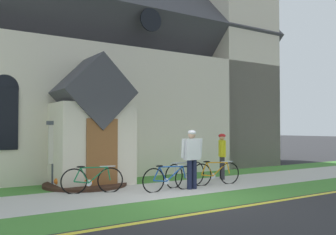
# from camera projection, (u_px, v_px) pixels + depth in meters

# --- Properties ---
(ground) EXTENTS (140.00, 140.00, 0.00)m
(ground) POSITION_uv_depth(u_px,v_px,m) (119.00, 181.00, 12.80)
(ground) COLOR #2B2B2D
(sidewalk_slab) EXTENTS (32.00, 2.52, 0.01)m
(sidewalk_slab) POSITION_uv_depth(u_px,v_px,m) (196.00, 186.00, 11.62)
(sidewalk_slab) COLOR #B7B5AD
(sidewalk_slab) RESTS_ON ground
(grass_verge) EXTENTS (32.00, 1.60, 0.01)m
(grass_verge) POSITION_uv_depth(u_px,v_px,m) (243.00, 196.00, 9.89)
(grass_verge) COLOR #427F33
(grass_verge) RESTS_ON ground
(church_lawn) EXTENTS (24.00, 1.59, 0.01)m
(church_lawn) POSITION_uv_depth(u_px,v_px,m) (161.00, 178.00, 13.35)
(church_lawn) COLOR #427F33
(church_lawn) RESTS_ON ground
(curb_paint_stripe) EXTENTS (28.00, 0.16, 0.01)m
(curb_paint_stripe) POSITION_uv_depth(u_px,v_px,m) (271.00, 202.00, 9.10)
(curb_paint_stripe) COLOR yellow
(curb_paint_stripe) RESTS_ON ground
(church_building) EXTENTS (15.13, 11.83, 12.96)m
(church_building) POSITION_uv_depth(u_px,v_px,m) (111.00, 70.00, 18.31)
(church_building) COLOR beige
(church_building) RESTS_ON ground
(church_sign) EXTENTS (2.24, 0.25, 2.03)m
(church_sign) POSITION_uv_depth(u_px,v_px,m) (82.00, 143.00, 11.91)
(church_sign) COLOR #474C56
(church_sign) RESTS_ON ground
(flower_bed) EXTENTS (2.59, 2.59, 0.34)m
(flower_bed) POSITION_uv_depth(u_px,v_px,m) (85.00, 184.00, 11.62)
(flower_bed) COLOR #382319
(flower_bed) RESTS_ON ground
(bicycle_yellow) EXTENTS (1.72, 0.35, 0.79)m
(bicycle_yellow) POSITION_uv_depth(u_px,v_px,m) (215.00, 173.00, 11.86)
(bicycle_yellow) COLOR black
(bicycle_yellow) RESTS_ON ground
(bicycle_black) EXTENTS (1.65, 0.55, 0.79)m
(bicycle_black) POSITION_uv_depth(u_px,v_px,m) (92.00, 180.00, 10.33)
(bicycle_black) COLOR black
(bicycle_black) RESTS_ON ground
(bicycle_white) EXTENTS (1.74, 0.37, 0.82)m
(bicycle_white) POSITION_uv_depth(u_px,v_px,m) (186.00, 174.00, 11.59)
(bicycle_white) COLOR black
(bicycle_white) RESTS_ON ground
(bicycle_silver) EXTENTS (1.78, 0.10, 0.78)m
(bicycle_silver) POSITION_uv_depth(u_px,v_px,m) (169.00, 178.00, 10.71)
(bicycle_silver) COLOR black
(bicycle_silver) RESTS_ON ground
(cyclist_in_red_jersey) EXTENTS (0.68, 0.29, 1.76)m
(cyclist_in_red_jersey) POSITION_uv_depth(u_px,v_px,m) (192.00, 154.00, 11.03)
(cyclist_in_red_jersey) COLOR #191E38
(cyclist_in_red_jersey) RESTS_ON ground
(cyclist_in_blue_jersey) EXTENTS (0.46, 0.56, 1.61)m
(cyclist_in_blue_jersey) POSITION_uv_depth(u_px,v_px,m) (222.00, 153.00, 13.18)
(cyclist_in_blue_jersey) COLOR #2D2D33
(cyclist_in_blue_jersey) RESTS_ON ground
(roadside_conifer) EXTENTS (2.98, 2.98, 6.57)m
(roadside_conifer) POSITION_uv_depth(u_px,v_px,m) (249.00, 87.00, 21.61)
(roadside_conifer) COLOR #3D2D1E
(roadside_conifer) RESTS_ON ground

